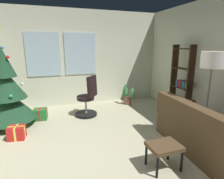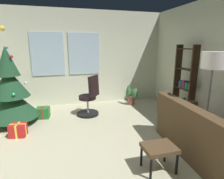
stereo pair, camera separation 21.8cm
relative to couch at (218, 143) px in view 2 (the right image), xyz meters
The scene contains 11 objects.
ground_plane 1.78m from the couch, 168.56° to the left, with size 5.12×6.34×0.10m, color #B5B190.
wall_back_with_windows 4.10m from the couch, 115.86° to the left, with size 5.12×0.12×2.77m.
couch is the anchor object (origin of this frame).
footstool 0.99m from the couch, behind, with size 0.46×0.36×0.39m.
holiday_tree 4.20m from the couch, 144.36° to the left, with size 1.14×1.14×2.17m.
gift_box_red 3.60m from the couch, 151.76° to the left, with size 0.33×0.27×0.27m.
gift_box_green 3.79m from the couch, 137.07° to the left, with size 0.34×0.30×0.28m.
office_chair 2.94m from the couch, 123.43° to the left, with size 0.59×0.58×1.04m.
bookshelf 1.90m from the couch, 69.90° to the left, with size 0.18×0.64×1.78m.
floor_lamp 1.22m from the couch, 70.40° to the left, with size 0.39×0.39×1.67m.
potted_plant 2.97m from the couch, 95.21° to the left, with size 0.39×0.37×0.63m.
Camera 2 is at (-0.55, -2.34, 1.78)m, focal length 29.20 mm.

